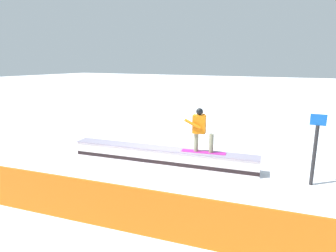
{
  "coord_description": "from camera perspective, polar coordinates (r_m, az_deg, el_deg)",
  "views": [
    {
      "loc": [
        -4.33,
        7.99,
        3.38
      ],
      "look_at": [
        -0.71,
        0.9,
        1.57
      ],
      "focal_mm": 30.29,
      "sensor_mm": 36.0,
      "label": 1
    }
  ],
  "objects": [
    {
      "name": "trail_marker",
      "position": [
        8.73,
        27.48,
        -3.95
      ],
      "size": [
        0.4,
        0.1,
        2.01
      ],
      "color": "#262628",
      "rests_on": "ground_plane"
    },
    {
      "name": "snowboarder",
      "position": [
        8.95,
        6.54,
        -0.5
      ],
      "size": [
        1.43,
        0.57,
        1.42
      ],
      "color": "#B92298",
      "rests_on": "grind_box"
    },
    {
      "name": "grind_box",
      "position": [
        9.61,
        -1.32,
        -6.15
      ],
      "size": [
        6.39,
        1.4,
        0.56
      ],
      "color": "white",
      "rests_on": "ground_plane"
    },
    {
      "name": "safety_fence",
      "position": [
        6.58,
        -18.44,
        -13.84
      ],
      "size": [
        13.53,
        1.9,
        0.99
      ],
      "primitive_type": "cube",
      "rotation": [
        0.0,
        0.0,
        0.14
      ],
      "color": "orange",
      "rests_on": "ground_plane"
    },
    {
      "name": "ground_plane",
      "position": [
        9.7,
        -1.31,
        -7.57
      ],
      "size": [
        120.0,
        120.0,
        0.0
      ],
      "primitive_type": "plane",
      "color": "white"
    }
  ]
}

